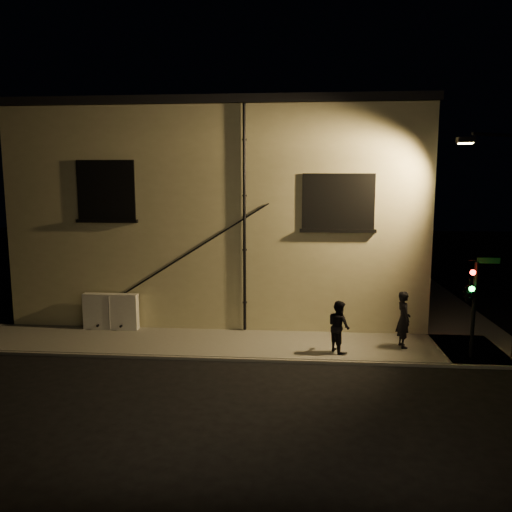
# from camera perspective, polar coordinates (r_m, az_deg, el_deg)

# --- Properties ---
(ground) EXTENTS (90.00, 90.00, 0.00)m
(ground) POSITION_cam_1_polar(r_m,az_deg,el_deg) (16.29, 4.07, -12.00)
(ground) COLOR black
(sidewalk) EXTENTS (21.00, 16.00, 0.12)m
(sidewalk) POSITION_cam_1_polar(r_m,az_deg,el_deg) (20.48, 7.67, -7.59)
(sidewalk) COLOR slate
(sidewalk) RESTS_ON ground
(building) EXTENTS (16.20, 12.23, 8.80)m
(building) POSITION_cam_1_polar(r_m,az_deg,el_deg) (24.50, -2.64, 5.42)
(building) COLOR beige
(building) RESTS_ON ground
(utility_cabinet) EXTENTS (2.09, 0.35, 1.37)m
(utility_cabinet) POSITION_cam_1_polar(r_m,az_deg,el_deg) (19.90, -16.25, -6.10)
(utility_cabinet) COLOR silver
(utility_cabinet) RESTS_ON sidewalk
(pedestrian_a) EXTENTS (0.55, 0.76, 1.93)m
(pedestrian_a) POSITION_cam_1_polar(r_m,az_deg,el_deg) (17.72, 16.50, -6.96)
(pedestrian_a) COLOR black
(pedestrian_a) RESTS_ON sidewalk
(pedestrian_b) EXTENTS (0.97, 1.05, 1.72)m
(pedestrian_b) POSITION_cam_1_polar(r_m,az_deg,el_deg) (16.81, 9.45, -7.93)
(pedestrian_b) COLOR black
(pedestrian_b) RESTS_ON sidewalk
(traffic_signal) EXTENTS (1.26, 1.91, 3.24)m
(traffic_signal) POSITION_cam_1_polar(r_m,az_deg,el_deg) (17.00, 23.22, -3.77)
(traffic_signal) COLOR black
(traffic_signal) RESTS_ON sidewalk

